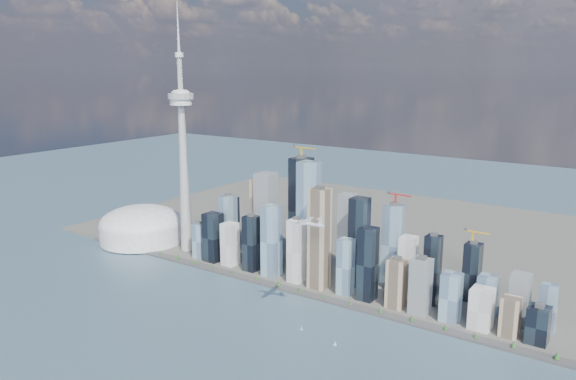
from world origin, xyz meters
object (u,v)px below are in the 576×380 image
Objects in this scene: needle_tower at (183,150)px; sailboat_east at (302,328)px; dome_stadium at (142,226)px; sailboat_west at (335,344)px; airplane at (307,223)px.

needle_tower is 55.98× the size of sailboat_east.
dome_stadium is 675.47m from sailboat_west.
dome_stadium is 623.59m from airplane.
sailboat_east is (-70.05, 13.59, 0.34)m from sailboat_west.
sailboat_east is at bearing -16.87° from dome_stadium.
sailboat_west is at bearing -16.24° from dome_stadium.
airplane is (582.82, -170.93, 141.27)m from dome_stadium.
sailboat_east is (-5.33, -4.15, -177.55)m from airplane.
needle_tower is 481.53m from airplane.
airplane is at bearing 54.26° from sailboat_east.
needle_tower is 592.77m from sailboat_west.
airplane reaches higher than sailboat_east.
sailboat_west is 71.36m from sailboat_east.
needle_tower is at bearing 157.39° from sailboat_west.
airplane is (442.82, -180.93, -55.13)m from needle_tower.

